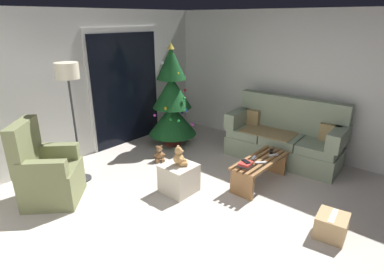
{
  "coord_description": "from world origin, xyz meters",
  "views": [
    {
      "loc": [
        -2.55,
        -1.89,
        2.35
      ],
      "look_at": [
        0.4,
        0.7,
        0.85
      ],
      "focal_mm": 29.28,
      "sensor_mm": 36.0,
      "label": 1
    }
  ],
  "objects_px": {
    "book_stack": "(245,164)",
    "cardboard_box_taped_mid_floor": "(331,226)",
    "armchair": "(47,174)",
    "couch": "(284,138)",
    "remote_white": "(274,155)",
    "remote_graphite": "(254,158)",
    "teddy_bear_honey": "(179,157)",
    "cell_phone": "(246,161)",
    "remote_silver": "(261,163)",
    "teddy_bear_chestnut_by_tree": "(160,154)",
    "floor_lamp": "(69,83)",
    "christmas_tree": "(172,102)",
    "ottoman": "(179,178)",
    "coffee_table": "(260,167)",
    "remote_black": "(271,151)"
  },
  "relations": [
    {
      "from": "book_stack",
      "to": "cardboard_box_taped_mid_floor",
      "type": "bearing_deg",
      "value": -97.83
    },
    {
      "from": "armchair",
      "to": "couch",
      "type": "bearing_deg",
      "value": -27.98
    },
    {
      "from": "remote_white",
      "to": "remote_graphite",
      "type": "bearing_deg",
      "value": -93.97
    },
    {
      "from": "teddy_bear_honey",
      "to": "cell_phone",
      "type": "bearing_deg",
      "value": -49.23
    },
    {
      "from": "couch",
      "to": "remote_white",
      "type": "height_order",
      "value": "couch"
    },
    {
      "from": "remote_silver",
      "to": "teddy_bear_honey",
      "type": "relative_size",
      "value": 0.55
    },
    {
      "from": "armchair",
      "to": "teddy_bear_chestnut_by_tree",
      "type": "bearing_deg",
      "value": -6.2
    },
    {
      "from": "book_stack",
      "to": "remote_silver",
      "type": "bearing_deg",
      "value": -25.83
    },
    {
      "from": "remote_graphite",
      "to": "floor_lamp",
      "type": "bearing_deg",
      "value": -157.3
    },
    {
      "from": "couch",
      "to": "remote_white",
      "type": "xyz_separation_m",
      "value": [
        -0.83,
        -0.22,
        0.02
      ]
    },
    {
      "from": "couch",
      "to": "christmas_tree",
      "type": "bearing_deg",
      "value": 111.85
    },
    {
      "from": "christmas_tree",
      "to": "ottoman",
      "type": "height_order",
      "value": "christmas_tree"
    },
    {
      "from": "christmas_tree",
      "to": "ottoman",
      "type": "relative_size",
      "value": 4.42
    },
    {
      "from": "couch",
      "to": "coffee_table",
      "type": "distance_m",
      "value": 1.07
    },
    {
      "from": "book_stack",
      "to": "teddy_bear_chestnut_by_tree",
      "type": "xyz_separation_m",
      "value": [
        -0.08,
        1.68,
        -0.32
      ]
    },
    {
      "from": "christmas_tree",
      "to": "cardboard_box_taped_mid_floor",
      "type": "distance_m",
      "value": 3.5
    },
    {
      "from": "remote_silver",
      "to": "teddy_bear_honey",
      "type": "bearing_deg",
      "value": 89.53
    },
    {
      "from": "remote_black",
      "to": "book_stack",
      "type": "relative_size",
      "value": 0.73
    },
    {
      "from": "armchair",
      "to": "teddy_bear_honey",
      "type": "relative_size",
      "value": 3.96
    },
    {
      "from": "book_stack",
      "to": "armchair",
      "type": "relative_size",
      "value": 0.19
    },
    {
      "from": "remote_silver",
      "to": "cell_phone",
      "type": "relative_size",
      "value": 1.08
    },
    {
      "from": "couch",
      "to": "teddy_bear_honey",
      "type": "xyz_separation_m",
      "value": [
        -2.01,
        0.61,
        0.14
      ]
    },
    {
      "from": "remote_white",
      "to": "remote_black",
      "type": "xyz_separation_m",
      "value": [
        0.11,
        0.1,
        0.0
      ]
    },
    {
      "from": "book_stack",
      "to": "teddy_bear_chestnut_by_tree",
      "type": "bearing_deg",
      "value": 92.82
    },
    {
      "from": "ottoman",
      "to": "couch",
      "type": "bearing_deg",
      "value": -16.97
    },
    {
      "from": "remote_white",
      "to": "floor_lamp",
      "type": "distance_m",
      "value": 3.13
    },
    {
      "from": "cell_phone",
      "to": "ottoman",
      "type": "relative_size",
      "value": 0.33
    },
    {
      "from": "coffee_table",
      "to": "remote_black",
      "type": "height_order",
      "value": "remote_black"
    },
    {
      "from": "coffee_table",
      "to": "teddy_bear_honey",
      "type": "bearing_deg",
      "value": 141.8
    },
    {
      "from": "remote_graphite",
      "to": "teddy_bear_honey",
      "type": "xyz_separation_m",
      "value": [
        -0.89,
        0.66,
        0.12
      ]
    },
    {
      "from": "book_stack",
      "to": "christmas_tree",
      "type": "bearing_deg",
      "value": 72.95
    },
    {
      "from": "remote_black",
      "to": "ottoman",
      "type": "height_order",
      "value": "remote_black"
    },
    {
      "from": "remote_graphite",
      "to": "christmas_tree",
      "type": "relative_size",
      "value": 0.08
    },
    {
      "from": "coffee_table",
      "to": "remote_white",
      "type": "xyz_separation_m",
      "value": [
        0.23,
        -0.08,
        0.15
      ]
    },
    {
      "from": "armchair",
      "to": "cardboard_box_taped_mid_floor",
      "type": "xyz_separation_m",
      "value": [
        1.76,
        -3.15,
        -0.27
      ]
    },
    {
      "from": "remote_silver",
      "to": "floor_lamp",
      "type": "distance_m",
      "value": 2.91
    },
    {
      "from": "remote_black",
      "to": "remote_white",
      "type": "bearing_deg",
      "value": -75.17
    },
    {
      "from": "remote_silver",
      "to": "floor_lamp",
      "type": "relative_size",
      "value": 0.09
    },
    {
      "from": "couch",
      "to": "remote_graphite",
      "type": "bearing_deg",
      "value": -177.3
    },
    {
      "from": "teddy_bear_honey",
      "to": "remote_black",
      "type": "bearing_deg",
      "value": -29.7
    },
    {
      "from": "remote_silver",
      "to": "couch",
      "type": "bearing_deg",
      "value": -35.62
    },
    {
      "from": "christmas_tree",
      "to": "teddy_bear_chestnut_by_tree",
      "type": "bearing_deg",
      "value": -152.09
    },
    {
      "from": "remote_silver",
      "to": "remote_white",
      "type": "relative_size",
      "value": 1.0
    },
    {
      "from": "armchair",
      "to": "remote_black",
      "type": "bearing_deg",
      "value": -35.93
    },
    {
      "from": "couch",
      "to": "remote_black",
      "type": "distance_m",
      "value": 0.73
    },
    {
      "from": "remote_white",
      "to": "cell_phone",
      "type": "relative_size",
      "value": 1.08
    },
    {
      "from": "couch",
      "to": "teddy_bear_honey",
      "type": "bearing_deg",
      "value": 163.14
    },
    {
      "from": "teddy_bear_honey",
      "to": "floor_lamp",
      "type": "bearing_deg",
      "value": 118.51
    },
    {
      "from": "floor_lamp",
      "to": "ottoman",
      "type": "xyz_separation_m",
      "value": [
        0.74,
        -1.37,
        -1.3
      ]
    },
    {
      "from": "remote_graphite",
      "to": "teddy_bear_honey",
      "type": "height_order",
      "value": "teddy_bear_honey"
    }
  ]
}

